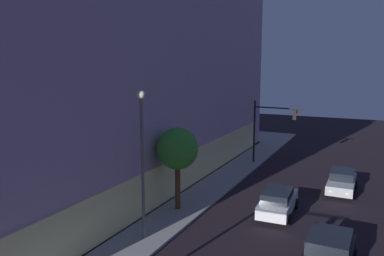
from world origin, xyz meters
The scene contains 7 objects.
modern_building centered at (14.51, 24.90, 10.44)m, with size 37.15×32.38×21.01m.
traffic_light_far_corner centered at (23.30, 5.27, 3.99)m, with size 0.50×4.47×5.81m.
street_lamp_sidewalk centered at (5.23, 7.21, 5.07)m, with size 0.44×0.44×7.83m.
sidewalk_tree centered at (9.77, 7.58, 4.02)m, with size 2.64×2.64×5.23m.
car_black centered at (6.12, -1.98, 0.88)m, with size 4.81×2.30×1.69m.
car_white centered at (11.88, 1.66, 0.85)m, with size 4.62×2.19×1.65m.
car_silver centered at (18.30, -1.53, 0.80)m, with size 4.54×2.04×1.55m.
Camera 1 is at (-10.95, -3.48, 9.27)m, focal length 35.96 mm.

